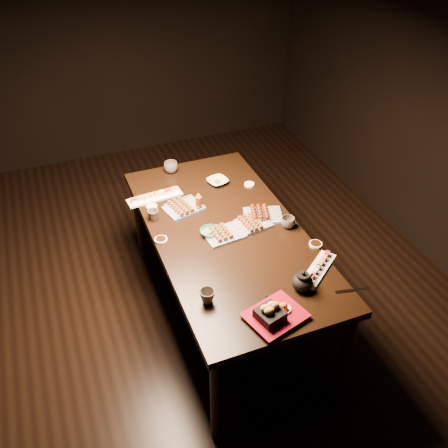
{
  "coord_description": "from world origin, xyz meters",
  "views": [
    {
      "loc": [
        -0.66,
        -2.39,
        2.66
      ],
      "look_at": [
        0.25,
        -0.07,
        0.77
      ],
      "focal_mm": 40.0,
      "sensor_mm": 36.0,
      "label": 1
    }
  ],
  "objects_px": {
    "teacup_mid_right": "(288,222)",
    "condiment_bottle": "(199,201)",
    "sushi_platter_far": "(155,195)",
    "edamame_bowl_green": "(210,232)",
    "teacup_far_left": "(153,215)",
    "tempura_tray": "(276,311)",
    "teacup_far_right": "(171,167)",
    "teacup_near_left": "(207,296)",
    "teapot": "(302,280)",
    "yakitori_plate_right": "(253,221)",
    "sushi_platter_near": "(318,267)",
    "edamame_bowl_cream": "(217,181)",
    "yakitori_plate_left": "(183,205)",
    "dining_table": "(227,275)",
    "yakitori_plate_center": "(224,232)"
  },
  "relations": [
    {
      "from": "teacup_mid_right",
      "to": "condiment_bottle",
      "type": "xyz_separation_m",
      "value": [
        -0.46,
        0.38,
        0.03
      ]
    },
    {
      "from": "condiment_bottle",
      "to": "sushi_platter_far",
      "type": "bearing_deg",
      "value": 135.49
    },
    {
      "from": "edamame_bowl_green",
      "to": "teacup_far_left",
      "type": "bearing_deg",
      "value": 134.52
    },
    {
      "from": "tempura_tray",
      "to": "teacup_far_right",
      "type": "distance_m",
      "value": 1.56
    },
    {
      "from": "teacup_near_left",
      "to": "teapot",
      "type": "height_order",
      "value": "teapot"
    },
    {
      "from": "yakitori_plate_right",
      "to": "tempura_tray",
      "type": "distance_m",
      "value": 0.78
    },
    {
      "from": "edamame_bowl_green",
      "to": "teacup_far_right",
      "type": "distance_m",
      "value": 0.8
    },
    {
      "from": "yakitori_plate_right",
      "to": "teacup_mid_right",
      "type": "xyz_separation_m",
      "value": [
        0.2,
        -0.1,
        0.01
      ]
    },
    {
      "from": "sushi_platter_near",
      "to": "edamame_bowl_cream",
      "type": "bearing_deg",
      "value": 63.61
    },
    {
      "from": "tempura_tray",
      "to": "condiment_bottle",
      "type": "distance_m",
      "value": 1.04
    },
    {
      "from": "edamame_bowl_green",
      "to": "teapot",
      "type": "relative_size",
      "value": 0.87
    },
    {
      "from": "yakitori_plate_left",
      "to": "condiment_bottle",
      "type": "xyz_separation_m",
      "value": [
        0.09,
        -0.04,
        0.04
      ]
    },
    {
      "from": "tempura_tray",
      "to": "condiment_bottle",
      "type": "relative_size",
      "value": 2.2
    },
    {
      "from": "tempura_tray",
      "to": "teacup_far_left",
      "type": "distance_m",
      "value": 1.1
    },
    {
      "from": "yakitori_plate_left",
      "to": "teacup_mid_right",
      "type": "bearing_deg",
      "value": -51.34
    },
    {
      "from": "tempura_tray",
      "to": "teacup_far_right",
      "type": "height_order",
      "value": "tempura_tray"
    },
    {
      "from": "teacup_far_left",
      "to": "teacup_far_right",
      "type": "relative_size",
      "value": 0.72
    },
    {
      "from": "yakitori_plate_right",
      "to": "yakitori_plate_left",
      "type": "bearing_deg",
      "value": 130.16
    },
    {
      "from": "dining_table",
      "to": "sushi_platter_near",
      "type": "distance_m",
      "value": 0.74
    },
    {
      "from": "teacup_far_left",
      "to": "yakitori_plate_left",
      "type": "bearing_deg",
      "value": 8.83
    },
    {
      "from": "condiment_bottle",
      "to": "yakitori_plate_right",
      "type": "bearing_deg",
      "value": -47.66
    },
    {
      "from": "yakitori_plate_left",
      "to": "yakitori_plate_center",
      "type": "bearing_deg",
      "value": -81.68
    },
    {
      "from": "teacup_mid_right",
      "to": "teacup_far_right",
      "type": "height_order",
      "value": "teacup_far_right"
    },
    {
      "from": "edamame_bowl_green",
      "to": "teacup_near_left",
      "type": "distance_m",
      "value": 0.57
    },
    {
      "from": "yakitori_plate_right",
      "to": "teacup_mid_right",
      "type": "distance_m",
      "value": 0.22
    },
    {
      "from": "sushi_platter_near",
      "to": "yakitori_plate_center",
      "type": "height_order",
      "value": "yakitori_plate_center"
    },
    {
      "from": "teacup_near_left",
      "to": "condiment_bottle",
      "type": "xyz_separation_m",
      "value": [
        0.23,
        0.81,
        0.03
      ]
    },
    {
      "from": "edamame_bowl_cream",
      "to": "teapot",
      "type": "height_order",
      "value": "teapot"
    },
    {
      "from": "edamame_bowl_green",
      "to": "tempura_tray",
      "type": "distance_m",
      "value": 0.76
    },
    {
      "from": "sushi_platter_near",
      "to": "edamame_bowl_green",
      "type": "bearing_deg",
      "value": 93.58
    },
    {
      "from": "condiment_bottle",
      "to": "sushi_platter_near",
      "type": "bearing_deg",
      "value": -61.78
    },
    {
      "from": "edamame_bowl_cream",
      "to": "teacup_far_right",
      "type": "bearing_deg",
      "value": 133.7
    },
    {
      "from": "teapot",
      "to": "tempura_tray",
      "type": "bearing_deg",
      "value": -165.87
    },
    {
      "from": "teacup_mid_right",
      "to": "teacup_far_left",
      "type": "distance_m",
      "value": 0.86
    },
    {
      "from": "dining_table",
      "to": "yakitori_plate_center",
      "type": "height_order",
      "value": "yakitori_plate_center"
    },
    {
      "from": "tempura_tray",
      "to": "condiment_bottle",
      "type": "height_order",
      "value": "condiment_bottle"
    },
    {
      "from": "sushi_platter_far",
      "to": "yakitori_plate_right",
      "type": "relative_size",
      "value": 1.71
    },
    {
      "from": "dining_table",
      "to": "yakitori_plate_center",
      "type": "bearing_deg",
      "value": -143.2
    },
    {
      "from": "sushi_platter_near",
      "to": "teacup_mid_right",
      "type": "distance_m",
      "value": 0.42
    },
    {
      "from": "sushi_platter_near",
      "to": "teapot",
      "type": "height_order",
      "value": "teapot"
    },
    {
      "from": "yakitori_plate_right",
      "to": "teacup_far_left",
      "type": "relative_size",
      "value": 3.03
    },
    {
      "from": "teapot",
      "to": "sushi_platter_near",
      "type": "bearing_deg",
      "value": 13.51
    },
    {
      "from": "dining_table",
      "to": "teacup_far_left",
      "type": "relative_size",
      "value": 24.82
    },
    {
      "from": "teacup_far_right",
      "to": "teapot",
      "type": "xyz_separation_m",
      "value": [
        0.31,
        -1.42,
        0.02
      ]
    },
    {
      "from": "tempura_tray",
      "to": "teacup_far_right",
      "type": "xyz_separation_m",
      "value": [
        -0.09,
        1.56,
        -0.01
      ]
    },
    {
      "from": "teacup_far_right",
      "to": "edamame_bowl_cream",
      "type": "bearing_deg",
      "value": -46.3
    },
    {
      "from": "teacup_far_left",
      "to": "teapot",
      "type": "distance_m",
      "value": 1.08
    },
    {
      "from": "tempura_tray",
      "to": "sushi_platter_near",
      "type": "bearing_deg",
      "value": 15.43
    },
    {
      "from": "edamame_bowl_cream",
      "to": "teacup_far_left",
      "type": "distance_m",
      "value": 0.59
    },
    {
      "from": "condiment_bottle",
      "to": "teacup_mid_right",
      "type": "bearing_deg",
      "value": -40.0
    }
  ]
}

